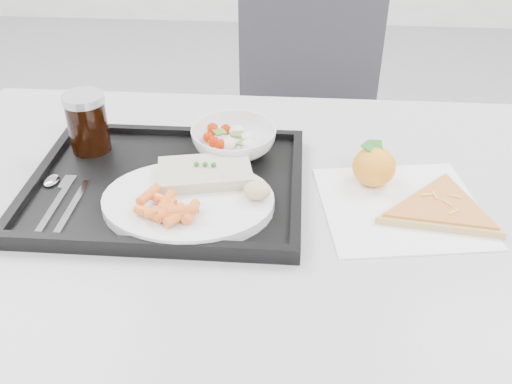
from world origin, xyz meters
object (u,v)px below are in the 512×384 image
object	(u,v)px
tray	(167,185)
salad_bowl	(234,140)
tangerine	(374,166)
chair	(307,112)
table	(252,233)
cola_glass	(87,122)
pizza_slice	(442,209)
dinner_plate	(188,202)

from	to	relation	value
tray	salad_bowl	distance (m)	0.15
tangerine	chair	bearing A→B (deg)	98.13
table	cola_glass	world-z (taller)	cola_glass
cola_glass	pizza_slice	bearing A→B (deg)	-12.47
dinner_plate	tangerine	world-z (taller)	tangerine
salad_bowl	dinner_plate	bearing A→B (deg)	-107.24
tangerine	pizza_slice	xyz separation A→B (m)	(0.10, -0.08, -0.02)
tray	chair	bearing A→B (deg)	71.45
cola_glass	salad_bowl	bearing A→B (deg)	2.03
dinner_plate	cola_glass	xyz separation A→B (m)	(-0.21, 0.16, 0.05)
salad_bowl	table	bearing A→B (deg)	-71.71
chair	dinner_plate	xyz separation A→B (m)	(-0.20, -0.80, 0.24)
chair	dinner_plate	bearing A→B (deg)	-103.93
chair	tangerine	xyz separation A→B (m)	(0.10, -0.69, 0.25)
chair	cola_glass	world-z (taller)	chair
dinner_plate	cola_glass	bearing A→B (deg)	141.66
table	salad_bowl	bearing A→B (deg)	108.29
chair	cola_glass	xyz separation A→B (m)	(-0.40, -0.64, 0.28)
table	pizza_slice	world-z (taller)	pizza_slice
chair	cola_glass	size ratio (longest dim) A/B	8.61
tray	pizza_slice	size ratio (longest dim) A/B	1.54
tray	pizza_slice	bearing A→B (deg)	-4.60
chair	tangerine	bearing A→B (deg)	-81.87
table	pizza_slice	bearing A→B (deg)	-2.50
dinner_plate	chair	bearing A→B (deg)	76.07
dinner_plate	cola_glass	distance (m)	0.27
tray	dinner_plate	xyz separation A→B (m)	(0.05, -0.07, 0.02)
chair	dinner_plate	size ratio (longest dim) A/B	3.44
table	tangerine	world-z (taller)	tangerine
chair	salad_bowl	world-z (taller)	chair
table	dinner_plate	xyz separation A→B (m)	(-0.10, -0.04, 0.09)
tray	dinner_plate	size ratio (longest dim) A/B	1.67
chair	dinner_plate	distance (m)	0.86
dinner_plate	tangerine	bearing A→B (deg)	19.94
salad_bowl	cola_glass	size ratio (longest dim) A/B	1.41
tray	cola_glass	bearing A→B (deg)	148.31
cola_glass	pizza_slice	size ratio (longest dim) A/B	0.37
table	tangerine	bearing A→B (deg)	17.94
table	tangerine	size ratio (longest dim) A/B	12.61
chair	pizza_slice	distance (m)	0.83
table	dinner_plate	distance (m)	0.14
tray	tangerine	world-z (taller)	tangerine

